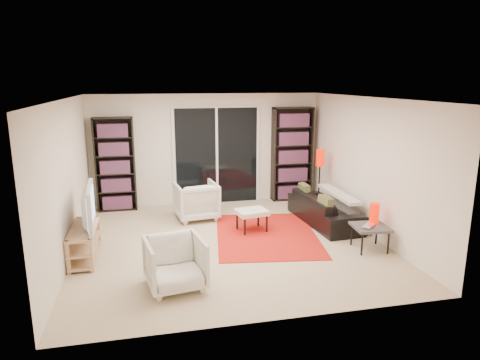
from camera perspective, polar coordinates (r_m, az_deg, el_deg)
The scene contains 20 objects.
floor at distance 7.34m, azimuth -1.42°, elevation -8.25°, with size 5.00×5.00×0.00m, color beige.
wall_back at distance 9.41m, azimuth -4.38°, elevation 4.10°, with size 5.00×0.02×2.40m, color silver.
wall_front at distance 4.64m, azimuth 4.44°, elevation -5.46°, with size 5.00×0.02×2.40m, color silver.
wall_left at distance 6.97m, azimuth -22.08°, elevation -0.06°, with size 0.02×5.00×2.40m, color silver.
wall_right at distance 7.84m, azimuth 16.77°, elevation 1.74°, with size 0.02×5.00×2.40m, color silver.
ceiling at distance 6.83m, azimuth -1.53°, elevation 10.83°, with size 5.00×5.00×0.02m, color white.
sliding_door at distance 9.43m, azimuth -3.13°, elevation 3.21°, with size 1.92×0.08×2.16m.
bookshelf_left at distance 9.22m, azimuth -16.29°, elevation 1.99°, with size 0.80×0.30×1.95m.
bookshelf_right at distance 9.72m, azimuth 6.95°, elevation 3.44°, with size 0.90×0.30×2.10m.
tv_stand at distance 7.02m, azimuth -20.01°, elevation -7.79°, with size 0.37×1.15×0.50m.
tv at distance 6.85m, azimuth -20.21°, elevation -3.43°, with size 1.11×0.15×0.64m, color black.
rug at distance 7.66m, azimuth 3.53°, elevation -7.27°, with size 1.74×2.35×0.01m, color red.
sofa at distance 8.34m, azimuth 11.20°, elevation -3.84°, with size 1.88×0.73×0.55m, color black.
armchair_back at distance 8.47m, azimuth -5.86°, elevation -2.74°, with size 0.78×0.81×0.73m, color silver.
armchair_front at distance 5.76m, azimuth -8.64°, elevation -10.93°, with size 0.73×0.75×0.68m, color silver.
ottoman at distance 7.73m, azimuth 1.59°, elevation -4.42°, with size 0.61×0.53×0.40m.
side_table at distance 7.21m, azimuth 16.97°, elevation -6.18°, with size 0.59×0.59×0.40m.
laptop at distance 7.15m, azimuth 17.17°, elevation -5.91°, with size 0.33×0.21×0.03m, color silver.
table_lamp at distance 7.29m, azimuth 17.48°, elevation -4.28°, with size 0.15×0.15×0.34m, color red.
floor_lamp at distance 9.09m, azimuth 10.61°, elevation 2.04°, with size 0.19×0.19×1.27m.
Camera 1 is at (-1.29, -6.70, 2.68)m, focal length 32.00 mm.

